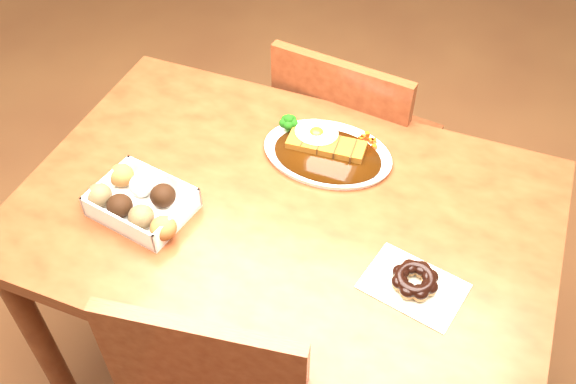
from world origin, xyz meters
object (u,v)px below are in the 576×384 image
at_px(donut_box, 139,201).
at_px(pon_de_ring, 415,281).
at_px(chair_far, 351,148).
at_px(katsu_curry_plate, 326,149).
at_px(table, 284,235).

distance_m(donut_box, pon_de_ring, 0.62).
distance_m(chair_far, katsu_curry_plate, 0.44).
relative_size(donut_box, pon_de_ring, 1.09).
xyz_separation_m(table, katsu_curry_plate, (0.03, 0.20, 0.11)).
bearing_deg(katsu_curry_plate, chair_far, 93.54).
relative_size(katsu_curry_plate, pon_de_ring, 1.40).
bearing_deg(chair_far, katsu_curry_plate, 100.45).
relative_size(table, chair_far, 1.38).
distance_m(table, chair_far, 0.56).
bearing_deg(chair_far, donut_box, 72.34).
relative_size(table, katsu_curry_plate, 3.85).
bearing_deg(chair_far, pon_de_ring, 123.26).
bearing_deg(pon_de_ring, katsu_curry_plate, 134.19).
distance_m(chair_far, donut_box, 0.79).
xyz_separation_m(chair_far, pon_de_ring, (0.32, -0.64, 0.29)).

